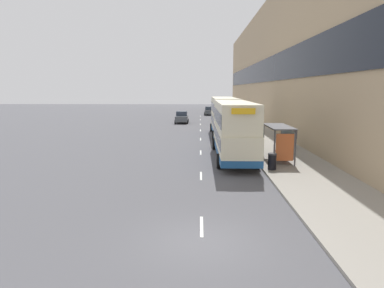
# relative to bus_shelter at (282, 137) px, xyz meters

# --- Properties ---
(ground_plane) EXTENTS (220.00, 220.00, 0.00)m
(ground_plane) POSITION_rel_bus_shelter_xyz_m (-5.77, -13.13, -1.88)
(ground_plane) COLOR #515156
(pavement) EXTENTS (5.00, 93.00, 0.14)m
(pavement) POSITION_rel_bus_shelter_xyz_m (0.73, 25.37, -1.81)
(pavement) COLOR gray
(pavement) RESTS_ON ground_plane
(terrace_facade) EXTENTS (3.10, 93.00, 17.34)m
(terrace_facade) POSITION_rel_bus_shelter_xyz_m (4.72, 25.37, 6.79)
(terrace_facade) COLOR tan
(terrace_facade) RESTS_ON ground_plane
(lane_mark_0) EXTENTS (0.12, 2.00, 0.01)m
(lane_mark_0) POSITION_rel_bus_shelter_xyz_m (-5.77, -11.75, -1.87)
(lane_mark_0) COLOR silver
(lane_mark_0) RESTS_ON ground_plane
(lane_mark_1) EXTENTS (0.12, 2.00, 0.01)m
(lane_mark_1) POSITION_rel_bus_shelter_xyz_m (-5.77, -3.96, -1.87)
(lane_mark_1) COLOR silver
(lane_mark_1) RESTS_ON ground_plane
(lane_mark_2) EXTENTS (0.12, 2.00, 0.01)m
(lane_mark_2) POSITION_rel_bus_shelter_xyz_m (-5.77, 3.82, -1.87)
(lane_mark_2) COLOR silver
(lane_mark_2) RESTS_ON ground_plane
(lane_mark_3) EXTENTS (0.12, 2.00, 0.01)m
(lane_mark_3) POSITION_rel_bus_shelter_xyz_m (-5.77, 11.60, -1.87)
(lane_mark_3) COLOR silver
(lane_mark_3) RESTS_ON ground_plane
(lane_mark_4) EXTENTS (0.12, 2.00, 0.01)m
(lane_mark_4) POSITION_rel_bus_shelter_xyz_m (-5.77, 19.38, -1.87)
(lane_mark_4) COLOR silver
(lane_mark_4) RESTS_ON ground_plane
(lane_mark_5) EXTENTS (0.12, 2.00, 0.01)m
(lane_mark_5) POSITION_rel_bus_shelter_xyz_m (-5.77, 27.16, -1.87)
(lane_mark_5) COLOR silver
(lane_mark_5) RESTS_ON ground_plane
(lane_mark_6) EXTENTS (0.12, 2.00, 0.01)m
(lane_mark_6) POSITION_rel_bus_shelter_xyz_m (-5.77, 34.94, -1.87)
(lane_mark_6) COLOR silver
(lane_mark_6) RESTS_ON ground_plane
(lane_mark_7) EXTENTS (0.12, 2.00, 0.01)m
(lane_mark_7) POSITION_rel_bus_shelter_xyz_m (-5.77, 42.72, -1.87)
(lane_mark_7) COLOR silver
(lane_mark_7) RESTS_ON ground_plane
(bus_shelter) EXTENTS (1.60, 4.20, 2.48)m
(bus_shelter) POSITION_rel_bus_shelter_xyz_m (0.00, 0.00, 0.00)
(bus_shelter) COLOR #4C4C51
(bus_shelter) RESTS_ON ground_plane
(double_decker_bus_near) EXTENTS (2.85, 11.17, 4.30)m
(double_decker_bus_near) POSITION_rel_bus_shelter_xyz_m (-3.30, 1.48, 0.41)
(double_decker_bus_near) COLOR beige
(double_decker_bus_near) RESTS_ON ground_plane
(double_decker_bus_ahead) EXTENTS (2.85, 11.32, 4.30)m
(double_decker_bus_ahead) POSITION_rel_bus_shelter_xyz_m (-3.13, 14.42, 0.41)
(double_decker_bus_ahead) COLOR beige
(double_decker_bus_ahead) RESTS_ON ground_plane
(car_0) EXTENTS (2.06, 4.49, 1.74)m
(car_0) POSITION_rel_bus_shelter_xyz_m (-3.92, 46.10, -1.01)
(car_0) COLOR #4C5156
(car_0) RESTS_ON ground_plane
(car_1) EXTENTS (2.08, 4.03, 1.84)m
(car_1) POSITION_rel_bus_shelter_xyz_m (-8.68, 29.05, -0.98)
(car_1) COLOR #4C5156
(car_1) RESTS_ON ground_plane
(pedestrian_at_shelter) EXTENTS (0.35, 0.35, 1.75)m
(pedestrian_at_shelter) POSITION_rel_bus_shelter_xyz_m (2.43, 5.33, -0.84)
(pedestrian_at_shelter) COLOR #23232D
(pedestrian_at_shelter) RESTS_ON ground_plane
(pedestrian_1) EXTENTS (0.37, 0.37, 1.85)m
(pedestrian_1) POSITION_rel_bus_shelter_xyz_m (-0.67, 4.61, -0.79)
(pedestrian_1) COLOR #23232D
(pedestrian_1) RESTS_ON ground_plane
(litter_bin) EXTENTS (0.55, 0.55, 1.05)m
(litter_bin) POSITION_rel_bus_shelter_xyz_m (-1.22, -2.75, -1.21)
(litter_bin) COLOR black
(litter_bin) RESTS_ON ground_plane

